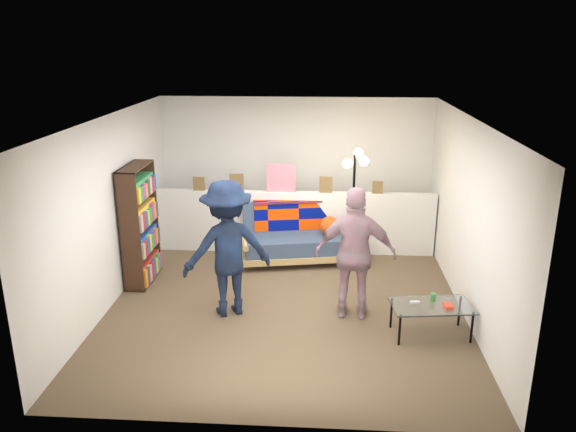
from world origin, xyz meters
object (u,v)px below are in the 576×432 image
at_px(bookshelf, 140,228).
at_px(futon_sofa, 301,237).
at_px(person_left, 227,248).
at_px(floor_lamp, 355,184).
at_px(person_right, 355,254).
at_px(coffee_table, 432,307).

bearing_deg(bookshelf, futon_sofa, 23.01).
bearing_deg(bookshelf, person_left, -32.63).
distance_m(bookshelf, floor_lamp, 3.16).
relative_size(futon_sofa, person_right, 1.18).
height_order(bookshelf, person_right, bookshelf).
xyz_separation_m(futon_sofa, bookshelf, (-2.22, -0.94, 0.41)).
height_order(futon_sofa, bookshelf, bookshelf).
bearing_deg(person_left, person_right, 156.73).
bearing_deg(floor_lamp, futon_sofa, 173.56).
bearing_deg(futon_sofa, bookshelf, -156.99).
height_order(person_left, person_right, person_left).
bearing_deg(coffee_table, floor_lamp, 110.63).
height_order(coffee_table, person_left, person_left).
bearing_deg(bookshelf, floor_lamp, 15.82).
xyz_separation_m(coffee_table, person_right, (-0.88, 0.42, 0.47)).
height_order(floor_lamp, person_right, floor_lamp).
distance_m(futon_sofa, person_right, 2.03).
bearing_deg(futon_sofa, coffee_table, -54.50).
bearing_deg(bookshelf, coffee_table, -18.89).
bearing_deg(person_left, floor_lamp, -156.11).
bearing_deg(floor_lamp, coffee_table, -69.37).
distance_m(bookshelf, coffee_table, 4.06).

